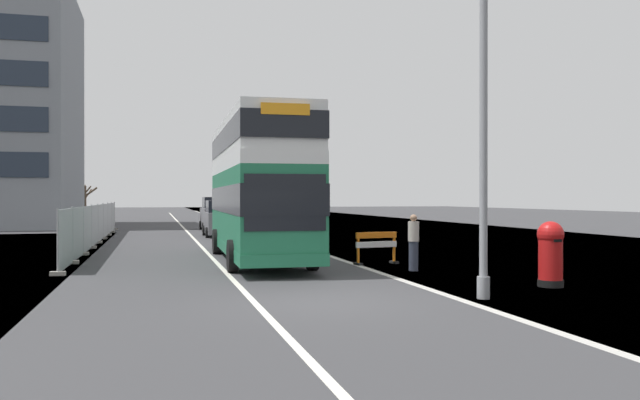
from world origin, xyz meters
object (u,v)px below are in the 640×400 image
at_px(red_pillar_postbox, 551,251).
at_px(pedestrian_at_kerb, 413,242).
at_px(car_oncoming_near, 222,219).
at_px(double_decker_bus, 258,186).
at_px(car_receding_mid, 216,215).
at_px(roadworks_barrier, 376,244).
at_px(lamppost_foreground, 484,124).

distance_m(red_pillar_postbox, pedestrian_at_kerb, 4.65).
xyz_separation_m(car_oncoming_near, pedestrian_at_kerb, (4.00, -19.35, -0.11)).
height_order(double_decker_bus, car_receding_mid, double_decker_bus).
xyz_separation_m(double_decker_bus, red_pillar_postbox, (6.20, -8.64, -1.77)).
distance_m(car_receding_mid, pedestrian_at_kerb, 26.75).
relative_size(car_oncoming_near, car_receding_mid, 0.88).
bearing_deg(red_pillar_postbox, double_decker_bus, 125.68).
bearing_deg(red_pillar_postbox, pedestrian_at_kerb, 115.66).
relative_size(red_pillar_postbox, car_oncoming_near, 0.42).
bearing_deg(roadworks_barrier, lamppost_foreground, -91.19).
relative_size(lamppost_foreground, car_oncoming_near, 2.11).
distance_m(roadworks_barrier, pedestrian_at_kerb, 2.21).
height_order(double_decker_bus, roadworks_barrier, double_decker_bus).
distance_m(lamppost_foreground, red_pillar_postbox, 4.23).
bearing_deg(pedestrian_at_kerb, roadworks_barrier, 102.27).
bearing_deg(car_receding_mid, roadworks_barrier, -82.43).
bearing_deg(double_decker_bus, car_oncoming_near, 89.27).
bearing_deg(roadworks_barrier, double_decker_bus, 148.26).
xyz_separation_m(red_pillar_postbox, car_receding_mid, (-5.71, 30.68, 0.17)).
bearing_deg(red_pillar_postbox, car_receding_mid, 100.55).
distance_m(red_pillar_postbox, car_receding_mid, 31.20).
relative_size(lamppost_foreground, roadworks_barrier, 5.27).
bearing_deg(car_oncoming_near, pedestrian_at_kerb, -78.32).
xyz_separation_m(lamppost_foreground, car_oncoming_near, (-3.37, 24.89, -2.94)).
xyz_separation_m(lamppost_foreground, roadworks_barrier, (0.16, 7.69, -3.25)).
xyz_separation_m(lamppost_foreground, red_pillar_postbox, (2.64, 1.36, -3.01)).
distance_m(lamppost_foreground, roadworks_barrier, 8.35).
bearing_deg(lamppost_foreground, double_decker_bus, 109.62).
height_order(roadworks_barrier, car_receding_mid, car_receding_mid).
bearing_deg(car_oncoming_near, double_decker_bus, -90.73).
height_order(car_oncoming_near, car_receding_mid, car_receding_mid).
bearing_deg(car_oncoming_near, roadworks_barrier, -78.39).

